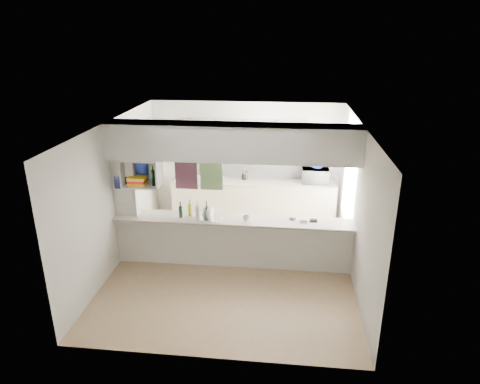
# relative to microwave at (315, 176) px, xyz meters

# --- Properties ---
(floor) EXTENTS (4.80, 4.80, 0.00)m
(floor) POSITION_rel_microwave_xyz_m (-1.54, -2.12, -1.08)
(floor) COLOR #9F7E5C
(floor) RESTS_ON ground
(ceiling) EXTENTS (4.80, 4.80, 0.00)m
(ceiling) POSITION_rel_microwave_xyz_m (-1.54, -2.12, 1.52)
(ceiling) COLOR white
(ceiling) RESTS_ON wall_back
(wall_back) EXTENTS (4.20, 0.00, 4.20)m
(wall_back) POSITION_rel_microwave_xyz_m (-1.54, 0.28, 0.22)
(wall_back) COLOR silver
(wall_back) RESTS_ON floor
(wall_left) EXTENTS (0.00, 4.80, 4.80)m
(wall_left) POSITION_rel_microwave_xyz_m (-3.64, -2.12, 0.22)
(wall_left) COLOR silver
(wall_left) RESTS_ON floor
(wall_right) EXTENTS (0.00, 4.80, 4.80)m
(wall_right) POSITION_rel_microwave_xyz_m (0.56, -2.12, 0.22)
(wall_right) COLOR silver
(wall_right) RESTS_ON floor
(servery_partition) EXTENTS (4.20, 0.50, 2.60)m
(servery_partition) POSITION_rel_microwave_xyz_m (-1.71, -2.12, 0.58)
(servery_partition) COLOR silver
(servery_partition) RESTS_ON floor
(cubby_shelf) EXTENTS (0.65, 0.35, 0.50)m
(cubby_shelf) POSITION_rel_microwave_xyz_m (-3.11, -2.18, 0.63)
(cubby_shelf) COLOR white
(cubby_shelf) RESTS_ON bulkhead
(kitchen_run) EXTENTS (3.60, 0.63, 2.24)m
(kitchen_run) POSITION_rel_microwave_xyz_m (-1.38, 0.02, -0.25)
(kitchen_run) COLOR beige
(kitchen_run) RESTS_ON floor
(microwave) EXTENTS (0.58, 0.39, 0.32)m
(microwave) POSITION_rel_microwave_xyz_m (0.00, 0.00, 0.00)
(microwave) COLOR white
(microwave) RESTS_ON bench_top
(bowl) EXTENTS (0.26, 0.26, 0.06)m
(bowl) POSITION_rel_microwave_xyz_m (0.02, 0.02, 0.19)
(bowl) COLOR navy
(bowl) RESTS_ON microwave
(dish_rack) EXTENTS (0.46, 0.37, 0.22)m
(dish_rack) POSITION_rel_microwave_xyz_m (-1.93, -2.16, -0.07)
(dish_rack) COLOR silver
(dish_rack) RESTS_ON breakfast_bar
(cup) EXTENTS (0.15, 0.15, 0.09)m
(cup) POSITION_rel_microwave_xyz_m (-1.30, -2.18, -0.10)
(cup) COLOR white
(cup) RESTS_ON dish_rack
(wine_bottles) EXTENTS (0.51, 0.14, 0.32)m
(wine_bottles) POSITION_rel_microwave_xyz_m (-2.23, -2.11, -0.04)
(wine_bottles) COLOR black
(wine_bottles) RESTS_ON breakfast_bar
(plastic_tubs) EXTENTS (0.48, 0.21, 0.06)m
(plastic_tubs) POSITION_rel_microwave_xyz_m (-0.33, -2.05, -0.13)
(plastic_tubs) COLOR silver
(plastic_tubs) RESTS_ON breakfast_bar
(utensil_jar) EXTENTS (0.10, 0.10, 0.13)m
(utensil_jar) POSITION_rel_microwave_xyz_m (-1.56, 0.03, -0.09)
(utensil_jar) COLOR black
(utensil_jar) RESTS_ON bench_top
(knife_block) EXTENTS (0.11, 0.10, 0.18)m
(knife_block) POSITION_rel_microwave_xyz_m (-1.52, 0.06, -0.07)
(knife_block) COLOR #4D2E1A
(knife_block) RESTS_ON bench_top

